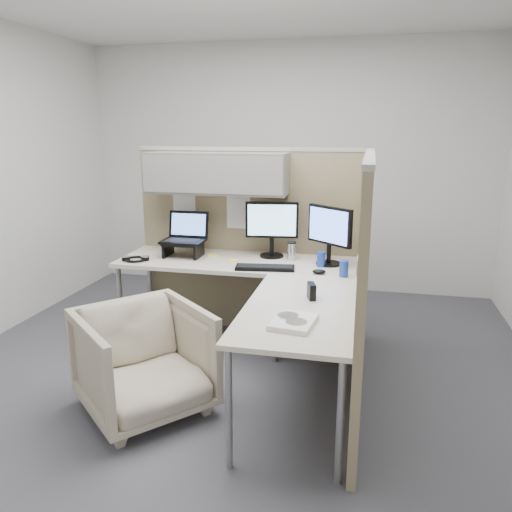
% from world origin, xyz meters
% --- Properties ---
extents(ground, '(4.50, 4.50, 0.00)m').
position_xyz_m(ground, '(0.00, 0.00, 0.00)').
color(ground, '#44444B').
rests_on(ground, ground).
extents(partition_back, '(2.00, 0.36, 1.63)m').
position_xyz_m(partition_back, '(-0.22, 0.83, 1.10)').
color(partition_back, '#91825F').
rests_on(partition_back, ground).
extents(partition_right, '(0.07, 2.03, 1.63)m').
position_xyz_m(partition_right, '(0.90, -0.07, 0.82)').
color(partition_right, '#91825F').
rests_on(partition_right, ground).
extents(desk, '(2.00, 1.98, 0.73)m').
position_xyz_m(desk, '(0.12, 0.13, 0.69)').
color(desk, beige).
rests_on(desk, ground).
extents(office_chair, '(1.00, 1.01, 0.76)m').
position_xyz_m(office_chair, '(-0.43, -0.62, 0.38)').
color(office_chair, '#C6B19D').
rests_on(office_chair, ground).
extents(monitor_left, '(0.44, 0.20, 0.47)m').
position_xyz_m(monitor_left, '(0.13, 0.72, 1.00)').
color(monitor_left, black).
rests_on(monitor_left, desk).
extents(monitor_right, '(0.36, 0.31, 0.47)m').
position_xyz_m(monitor_right, '(0.62, 0.57, 1.00)').
color(monitor_right, black).
rests_on(monitor_right, desk).
extents(laptop_station, '(0.35, 0.30, 0.36)m').
position_xyz_m(laptop_station, '(-0.60, 0.59, 0.87)').
color(laptop_station, black).
rests_on(laptop_station, desk).
extents(keyboard, '(0.47, 0.21, 0.02)m').
position_xyz_m(keyboard, '(0.15, 0.33, 0.74)').
color(keyboard, black).
rests_on(keyboard, desk).
extents(mouse, '(0.10, 0.07, 0.04)m').
position_xyz_m(mouse, '(0.57, 0.29, 0.75)').
color(mouse, black).
rests_on(mouse, desk).
extents(travel_mug, '(0.07, 0.07, 0.15)m').
position_xyz_m(travel_mug, '(0.31, 0.65, 0.81)').
color(travel_mug, silver).
rests_on(travel_mug, desk).
extents(soda_can_green, '(0.07, 0.07, 0.12)m').
position_xyz_m(soda_can_green, '(0.76, 0.25, 0.79)').
color(soda_can_green, '#1E3FA5').
rests_on(soda_can_green, desk).
extents(soda_can_silver, '(0.07, 0.07, 0.12)m').
position_xyz_m(soda_can_silver, '(0.57, 0.50, 0.79)').
color(soda_can_silver, '#1E3FA5').
rests_on(soda_can_silver, desk).
extents(sticky_note_c, '(0.10, 0.10, 0.01)m').
position_xyz_m(sticky_note_c, '(-0.37, 0.64, 0.73)').
color(sticky_note_c, '#FFE343').
rests_on(sticky_note_c, desk).
extents(sticky_note_d, '(0.08, 0.08, 0.01)m').
position_xyz_m(sticky_note_d, '(-0.15, 0.51, 0.73)').
color(sticky_note_d, '#FFE343').
rests_on(sticky_note_d, desk).
extents(headphones, '(0.22, 0.22, 0.03)m').
position_xyz_m(headphones, '(-0.94, 0.34, 0.74)').
color(headphones, black).
rests_on(headphones, desk).
extents(paper_stack, '(0.26, 0.31, 0.03)m').
position_xyz_m(paper_stack, '(0.54, -0.75, 0.75)').
color(paper_stack, white).
rests_on(paper_stack, desk).
extents(desk_clock, '(0.07, 0.11, 0.10)m').
position_xyz_m(desk_clock, '(0.58, -0.29, 0.78)').
color(desk_clock, black).
rests_on(desk_clock, desk).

